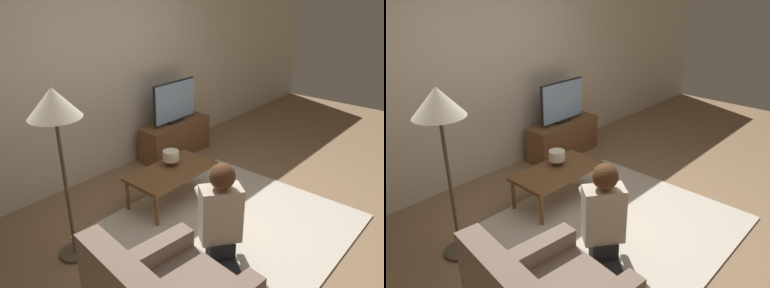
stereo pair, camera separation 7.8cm
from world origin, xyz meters
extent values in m
plane|color=#896B4C|center=(0.00, 0.00, 0.00)|extent=(10.00, 10.00, 0.00)
cube|color=beige|center=(0.00, 1.93, 1.30)|extent=(10.00, 0.06, 2.60)
cube|color=beige|center=(0.00, 0.00, 0.01)|extent=(2.30, 2.08, 0.02)
cube|color=brown|center=(0.92, 1.60, 0.25)|extent=(1.08, 0.36, 0.49)
cube|color=black|center=(0.92, 1.60, 0.51)|extent=(0.26, 0.08, 0.04)
cube|color=black|center=(0.92, 1.61, 0.79)|extent=(0.76, 0.03, 0.55)
cube|color=#8CB2E0|center=(0.92, 1.60, 0.79)|extent=(0.73, 0.04, 0.52)
cube|color=brown|center=(-0.01, 0.77, 0.37)|extent=(0.98, 0.52, 0.04)
cylinder|color=brown|center=(-0.46, 0.55, 0.18)|extent=(0.04, 0.04, 0.35)
cylinder|color=brown|center=(0.44, 0.55, 0.18)|extent=(0.04, 0.04, 0.35)
cylinder|color=brown|center=(-0.46, 0.99, 0.18)|extent=(0.04, 0.04, 0.35)
cylinder|color=brown|center=(0.44, 0.99, 0.18)|extent=(0.04, 0.04, 0.35)
cylinder|color=#4C4233|center=(-1.24, 0.80, 0.01)|extent=(0.28, 0.28, 0.03)
cylinder|color=#4C4233|center=(-1.24, 0.80, 0.77)|extent=(0.03, 0.03, 1.48)
cone|color=#EFE5C6|center=(-1.24, 0.80, 1.43)|extent=(0.42, 0.42, 0.24)
cube|color=#7A6656|center=(-1.27, -0.17, 0.28)|extent=(0.86, 0.24, 0.57)
cube|color=#232328|center=(-0.60, -0.40, 0.07)|extent=(0.47, 0.52, 0.11)
cube|color=#232328|center=(-0.49, -0.25, 0.20)|extent=(0.32, 0.32, 0.14)
cube|color=#C1B29E|center=(-0.49, -0.25, 0.51)|extent=(0.39, 0.37, 0.49)
sphere|color=tan|center=(-0.49, -0.25, 0.85)|extent=(0.21, 0.21, 0.21)
sphere|color=#4C2D19|center=(-0.50, -0.26, 0.87)|extent=(0.21, 0.21, 0.21)
cube|color=black|center=(-0.26, 0.05, 0.53)|extent=(0.13, 0.11, 0.04)
cylinder|color=#C1B29E|center=(-0.25, -0.11, 0.53)|extent=(0.24, 0.28, 0.07)
cylinder|color=#C1B29E|center=(-0.41, 0.01, 0.53)|extent=(0.24, 0.28, 0.07)
cylinder|color=#4C3823|center=(0.07, 0.86, 0.42)|extent=(0.10, 0.10, 0.06)
cylinder|color=#EFE5C6|center=(0.07, 0.86, 0.50)|extent=(0.18, 0.18, 0.11)
camera|label=1|loc=(-2.60, -1.78, 2.25)|focal=35.00mm
camera|label=2|loc=(-2.55, -1.84, 2.25)|focal=35.00mm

